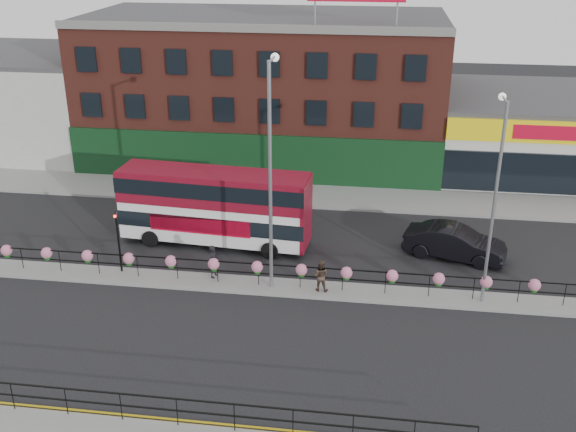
# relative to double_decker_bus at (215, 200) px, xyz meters

# --- Properties ---
(ground) EXTENTS (120.00, 120.00, 0.00)m
(ground) POSITION_rel_double_decker_bus_xyz_m (4.13, -4.46, -2.54)
(ground) COLOR black
(ground) RESTS_ON ground
(north_pavement) EXTENTS (60.00, 4.00, 0.15)m
(north_pavement) POSITION_rel_double_decker_bus_xyz_m (4.13, 7.54, -2.46)
(north_pavement) COLOR gray
(north_pavement) RESTS_ON ground
(median) EXTENTS (60.00, 1.60, 0.15)m
(median) POSITION_rel_double_decker_bus_xyz_m (4.13, -4.46, -2.46)
(median) COLOR gray
(median) RESTS_ON ground
(yellow_line_inner) EXTENTS (60.00, 0.10, 0.01)m
(yellow_line_inner) POSITION_rel_double_decker_bus_xyz_m (4.13, -14.16, -2.53)
(yellow_line_inner) COLOR gold
(yellow_line_inner) RESTS_ON ground
(yellow_line_outer) EXTENTS (60.00, 0.10, 0.01)m
(yellow_line_outer) POSITION_rel_double_decker_bus_xyz_m (4.13, -14.34, -2.53)
(yellow_line_outer) COLOR gold
(yellow_line_outer) RESTS_ON ground
(brick_building) EXTENTS (25.00, 12.21, 10.30)m
(brick_building) POSITION_rel_double_decker_bus_xyz_m (0.13, 15.50, 2.59)
(brick_building) COLOR brown
(brick_building) RESTS_ON ground
(supermarket) EXTENTS (15.00, 12.25, 5.30)m
(supermarket) POSITION_rel_double_decker_bus_xyz_m (20.13, 15.44, 0.11)
(supermarket) COLOR silver
(supermarket) RESTS_ON ground
(warehouse_west) EXTENTS (15.50, 12.00, 7.30)m
(warehouse_west) POSITION_rel_double_decker_bus_xyz_m (-20.12, 15.54, 1.11)
(warehouse_west) COLOR #B4B4AF
(warehouse_west) RESTS_ON ground
(median_railing) EXTENTS (30.04, 0.56, 1.23)m
(median_railing) POSITION_rel_double_decker_bus_xyz_m (4.13, -4.46, -1.49)
(median_railing) COLOR black
(median_railing) RESTS_ON median
(south_railing) EXTENTS (20.04, 0.05, 1.12)m
(south_railing) POSITION_rel_double_decker_bus_xyz_m (2.13, -14.56, -1.57)
(south_railing) COLOR black
(south_railing) RESTS_ON south_pavement
(double_decker_bus) EXTENTS (10.37, 3.20, 4.13)m
(double_decker_bus) POSITION_rel_double_decker_bus_xyz_m (0.00, 0.00, 0.00)
(double_decker_bus) COLOR white
(double_decker_bus) RESTS_ON ground
(car) EXTENTS (4.50, 6.11, 1.70)m
(car) POSITION_rel_double_decker_bus_xyz_m (12.65, 0.06, -1.68)
(car) COLOR black
(car) RESTS_ON ground
(pedestrian_a) EXTENTS (0.80, 0.70, 1.66)m
(pedestrian_a) POSITION_rel_double_decker_bus_xyz_m (0.84, -3.97, -1.55)
(pedestrian_a) COLOR black
(pedestrian_a) RESTS_ON median
(pedestrian_b) EXTENTS (0.84, 0.70, 1.56)m
(pedestrian_b) POSITION_rel_double_decker_bus_xyz_m (6.10, -4.60, -1.61)
(pedestrian_b) COLOR #3F3025
(pedestrian_b) RESTS_ON median
(lamp_column_west) EXTENTS (0.38, 1.88, 10.72)m
(lamp_column_west) POSITION_rel_double_decker_bus_xyz_m (3.77, -4.29, 3.96)
(lamp_column_west) COLOR gray
(lamp_column_west) RESTS_ON median
(lamp_column_east) EXTENTS (0.33, 1.64, 9.32)m
(lamp_column_east) POSITION_rel_double_decker_bus_xyz_m (13.54, -4.32, 3.14)
(lamp_column_east) COLOR gray
(lamp_column_east) RESTS_ON median
(traffic_light_median) EXTENTS (0.15, 0.28, 3.65)m
(traffic_light_median) POSITION_rel_double_decker_bus_xyz_m (-3.87, -4.07, -0.07)
(traffic_light_median) COLOR black
(traffic_light_median) RESTS_ON median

